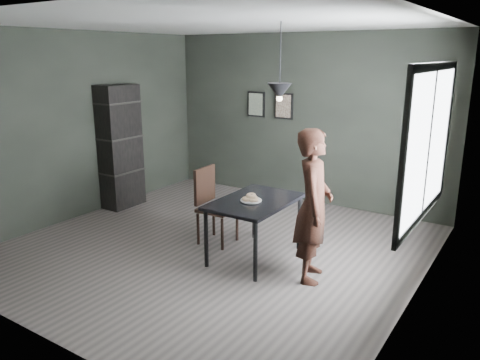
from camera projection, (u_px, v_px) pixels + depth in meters
The scene contains 13 objects.
ground at pixel (216, 246), 6.16m from camera, with size 5.00×5.00×0.00m, color #3C3634.
back_wall at pixel (303, 119), 7.81m from camera, with size 5.00×0.10×2.80m, color black.
ceiling at pixel (213, 23), 5.43m from camera, with size 5.00×5.00×0.02m.
window_assembly at pixel (429, 144), 4.60m from camera, with size 0.04×1.96×1.56m.
cafe_table at pixel (255, 206), 5.67m from camera, with size 0.80×1.20×0.75m.
white_plate at pixel (251, 201), 5.58m from camera, with size 0.23×0.23×0.01m, color silver.
donut_pile at pixel (251, 198), 5.57m from camera, with size 0.21×0.20×0.09m.
woman at pixel (313, 206), 5.09m from camera, with size 0.62×0.41×1.71m, color black.
wood_chair at pixel (212, 200), 6.20m from camera, with size 0.46×0.46×1.02m.
shelf_unit at pixel (120, 147), 7.59m from camera, with size 0.38×0.66×1.99m, color black.
pendant_lamp at pixel (280, 91), 5.26m from camera, with size 0.28×0.28×0.86m.
framed_print_left at pixel (256, 104), 8.21m from camera, with size 0.34×0.04×0.44m.
framed_print_right at pixel (284, 106), 7.92m from camera, with size 0.34×0.04×0.44m.
Camera 1 is at (3.41, -4.61, 2.46)m, focal length 35.00 mm.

